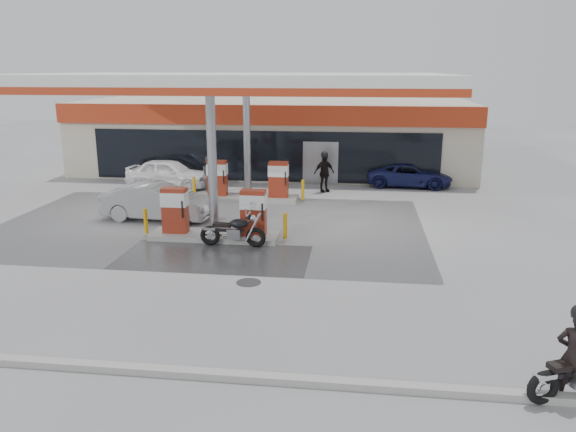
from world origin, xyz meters
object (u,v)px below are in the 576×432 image
parked_car_right (409,175)px  pump_island_near (214,219)px  biker_walking (324,173)px  parked_car_left (179,170)px  sedan_white (169,173)px  pump_island_far (248,185)px  parked_motorcycle (234,231)px  attendant (210,175)px  hatchback_silver (158,202)px  biker_main (575,356)px

parked_car_right → pump_island_near: bearing=146.3°
pump_island_near → biker_walking: 8.84m
parked_car_left → sedan_white: bearing=156.8°
biker_walking → pump_island_far: bearing=179.6°
pump_island_near → parked_car_left: 10.97m
parked_motorcycle → sedan_white: 10.46m
parked_motorcycle → attendant: 8.33m
parked_motorcycle → parked_car_left: (-5.38, 10.80, 0.05)m
pump_island_near → parked_car_right: (7.50, 10.00, -0.12)m
sedan_white → hatchback_silver: 6.22m
pump_island_far → sedan_white: bearing=153.7°
pump_island_far → sedan_white: pump_island_far is taller
sedan_white → biker_walking: size_ratio=2.28×
pump_island_far → biker_walking: size_ratio=2.78×
pump_island_far → parked_car_left: pump_island_far is taller
biker_main → parked_motorcycle: 11.35m
sedan_white → biker_main: bearing=-137.9°
biker_main → parked_car_right: (-1.36, 18.86, -0.28)m
sedan_white → biker_walking: (7.76, 0.00, 0.21)m
parked_motorcycle → biker_walking: size_ratio=1.22×
parked_car_right → attendant: bearing=110.7°
biker_main → sedan_white: bearing=-36.0°
parked_car_right → biker_walking: 4.57m
biker_main → parked_car_left: biker_main is taller
biker_main → biker_walking: bearing=-55.9°
attendant → biker_walking: 5.47m
biker_main → attendant: (-10.89, 15.86, 0.05)m
pump_island_far → parked_motorcycle: 6.86m
sedan_white → parked_car_left: bearing=5.5°
parked_motorcycle → biker_main: bearing=-44.9°
attendant → hatchback_silver: (-0.81, -4.80, -0.20)m
pump_island_far → parked_motorcycle: size_ratio=2.28×
parked_car_left → parked_motorcycle: bearing=-178.1°
attendant → sedan_white: bearing=40.7°
pump_island_near → parked_car_left: bearing=114.2°
parked_motorcycle → biker_walking: 9.33m
pump_island_near → hatchback_silver: pump_island_near is taller
pump_island_far → hatchback_silver: (-2.84, -3.80, 0.01)m
biker_main → parked_car_left: (-13.36, 18.86, -0.30)m
pump_island_near → parked_car_left: size_ratio=1.32×
biker_main → attendant: bearing=-39.5°
pump_island_far → sedan_white: (-4.46, 2.20, 0.01)m
pump_island_near → hatchback_silver: (-2.84, 2.20, 0.01)m
pump_island_near → parked_motorcycle: bearing=-42.3°
pump_island_far → biker_main: size_ratio=2.97×
sedan_white → attendant: attendant is taller
biker_main → parked_motorcycle: size_ratio=0.77×
pump_island_near → parked_car_right: pump_island_near is taller
pump_island_far → parked_car_left: bearing=138.4°
parked_car_right → parked_motorcycle: bearing=151.6°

